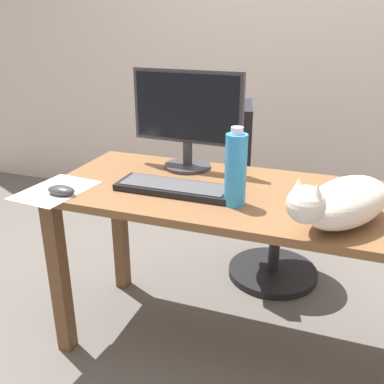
{
  "coord_description": "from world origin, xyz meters",
  "views": [
    {
      "loc": [
        0.33,
        -1.47,
        1.32
      ],
      "look_at": [
        -0.14,
        -0.2,
        0.78
      ],
      "focal_mm": 40.54,
      "sensor_mm": 36.0,
      "label": 1
    }
  ],
  "objects_px": {
    "monitor": "(187,116)",
    "keyboard": "(174,188)",
    "computer_mouse": "(61,190)",
    "water_bottle": "(236,169)",
    "cat": "(343,202)",
    "office_chair": "(268,207)"
  },
  "relations": [
    {
      "from": "monitor",
      "to": "cat",
      "type": "xyz_separation_m",
      "value": [
        0.65,
        -0.37,
        -0.15
      ]
    },
    {
      "from": "keyboard",
      "to": "cat",
      "type": "bearing_deg",
      "value": -9.24
    },
    {
      "from": "computer_mouse",
      "to": "water_bottle",
      "type": "bearing_deg",
      "value": 12.08
    },
    {
      "from": "cat",
      "to": "water_bottle",
      "type": "distance_m",
      "value": 0.36
    },
    {
      "from": "monitor",
      "to": "keyboard",
      "type": "height_order",
      "value": "monitor"
    },
    {
      "from": "monitor",
      "to": "keyboard",
      "type": "relative_size",
      "value": 1.09
    },
    {
      "from": "computer_mouse",
      "to": "water_bottle",
      "type": "xyz_separation_m",
      "value": [
        0.62,
        0.13,
        0.11
      ]
    },
    {
      "from": "cat",
      "to": "computer_mouse",
      "type": "distance_m",
      "value": 0.98
    },
    {
      "from": "monitor",
      "to": "keyboard",
      "type": "distance_m",
      "value": 0.35
    },
    {
      "from": "cat",
      "to": "office_chair",
      "type": "bearing_deg",
      "value": 114.45
    },
    {
      "from": "monitor",
      "to": "keyboard",
      "type": "xyz_separation_m",
      "value": [
        0.05,
        -0.27,
        -0.21
      ]
    },
    {
      "from": "office_chair",
      "to": "water_bottle",
      "type": "relative_size",
      "value": 3.43
    },
    {
      "from": "keyboard",
      "to": "cat",
      "type": "relative_size",
      "value": 0.83
    },
    {
      "from": "monitor",
      "to": "cat",
      "type": "relative_size",
      "value": 0.91
    },
    {
      "from": "cat",
      "to": "computer_mouse",
      "type": "xyz_separation_m",
      "value": [
        -0.97,
        -0.08,
        -0.06
      ]
    },
    {
      "from": "keyboard",
      "to": "water_bottle",
      "type": "height_order",
      "value": "water_bottle"
    },
    {
      "from": "water_bottle",
      "to": "cat",
      "type": "bearing_deg",
      "value": -8.6
    },
    {
      "from": "office_chair",
      "to": "cat",
      "type": "bearing_deg",
      "value": -65.55
    },
    {
      "from": "office_chair",
      "to": "cat",
      "type": "relative_size",
      "value": 1.77
    },
    {
      "from": "cat",
      "to": "water_bottle",
      "type": "height_order",
      "value": "water_bottle"
    },
    {
      "from": "office_chair",
      "to": "monitor",
      "type": "relative_size",
      "value": 1.96
    },
    {
      "from": "office_chair",
      "to": "computer_mouse",
      "type": "height_order",
      "value": "office_chair"
    }
  ]
}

